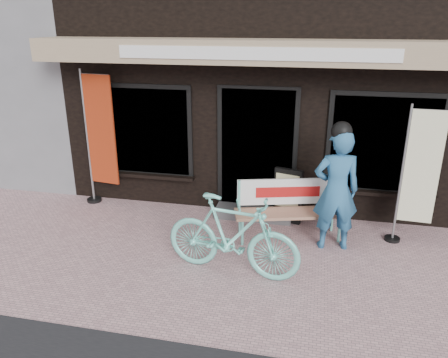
% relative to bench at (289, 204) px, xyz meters
% --- Properties ---
extents(ground, '(70.00, 70.00, 0.00)m').
position_rel_bench_xyz_m(ground, '(-0.62, -1.20, -0.53)').
color(ground, '#BE9194').
rests_on(ground, ground).
extents(storefront, '(7.00, 6.77, 6.00)m').
position_rel_bench_xyz_m(storefront, '(-0.62, 3.76, 2.46)').
color(storefront, black).
rests_on(storefront, ground).
extents(bench, '(1.71, 0.86, 0.90)m').
position_rel_bench_xyz_m(bench, '(0.00, 0.00, 0.00)').
color(bench, '#71DECD').
rests_on(bench, ground).
extents(person, '(0.73, 0.55, 1.91)m').
position_rel_bench_xyz_m(person, '(0.67, -0.23, 0.41)').
color(person, '#2A6391').
rests_on(person, ground).
extents(bicycle, '(1.89, 0.78, 1.10)m').
position_rel_bench_xyz_m(bicycle, '(-0.64, -1.24, 0.02)').
color(bicycle, '#71DECD').
rests_on(bicycle, ground).
extents(nobori_red, '(0.72, 0.30, 2.42)m').
position_rel_bench_xyz_m(nobori_red, '(-3.39, 0.56, 0.72)').
color(nobori_red, gray).
rests_on(nobori_red, ground).
extents(nobori_cream, '(0.62, 0.24, 2.11)m').
position_rel_bench_xyz_m(nobori_cream, '(1.81, 0.15, 0.56)').
color(nobori_cream, gray).
rests_on(nobori_cream, ground).
extents(menu_stand, '(0.47, 0.22, 0.93)m').
position_rel_bench_xyz_m(menu_stand, '(-0.05, 0.48, -0.05)').
color(menu_stand, black).
rests_on(menu_stand, ground).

